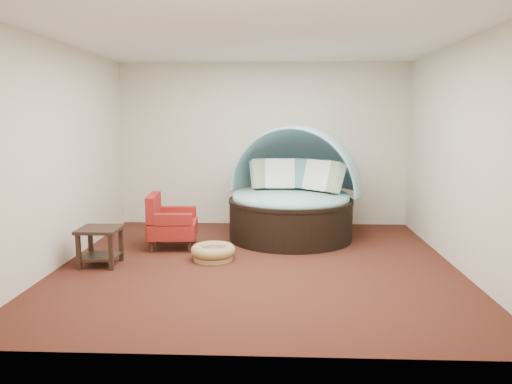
{
  "coord_description": "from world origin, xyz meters",
  "views": [
    {
      "loc": [
        0.25,
        -6.2,
        1.87
      ],
      "look_at": [
        -0.05,
        0.6,
        0.85
      ],
      "focal_mm": 35.0,
      "sensor_mm": 36.0,
      "label": 1
    }
  ],
  "objects_px": {
    "pet_basket": "(213,252)",
    "side_table": "(100,241)",
    "canopy_daybed": "(293,186)",
    "red_armchair": "(169,223)"
  },
  "relations": [
    {
      "from": "canopy_daybed",
      "to": "red_armchair",
      "type": "distance_m",
      "value": 2.0
    },
    {
      "from": "canopy_daybed",
      "to": "side_table",
      "type": "relative_size",
      "value": 4.88
    },
    {
      "from": "pet_basket",
      "to": "red_armchair",
      "type": "xyz_separation_m",
      "value": [
        -0.71,
        0.6,
        0.26
      ]
    },
    {
      "from": "canopy_daybed",
      "to": "red_armchair",
      "type": "height_order",
      "value": "canopy_daybed"
    },
    {
      "from": "pet_basket",
      "to": "canopy_daybed",
      "type": "bearing_deg",
      "value": 50.74
    },
    {
      "from": "canopy_daybed",
      "to": "red_armchair",
      "type": "bearing_deg",
      "value": -137.82
    },
    {
      "from": "pet_basket",
      "to": "side_table",
      "type": "height_order",
      "value": "side_table"
    },
    {
      "from": "canopy_daybed",
      "to": "red_armchair",
      "type": "xyz_separation_m",
      "value": [
        -1.8,
        -0.73,
        -0.45
      ]
    },
    {
      "from": "canopy_daybed",
      "to": "red_armchair",
      "type": "relative_size",
      "value": 3.16
    },
    {
      "from": "red_armchair",
      "to": "side_table",
      "type": "relative_size",
      "value": 1.54
    }
  ]
}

